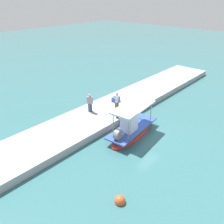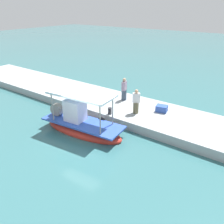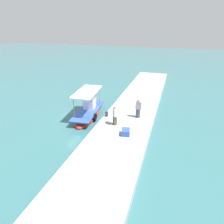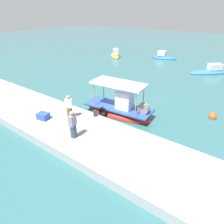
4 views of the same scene
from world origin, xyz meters
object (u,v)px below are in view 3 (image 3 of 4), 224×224
mooring_bollard (107,114)px  cargo_crate (126,132)px  fisherman_by_crate (115,116)px  main_fishing_boat (89,112)px  fisherman_near_bollard (138,109)px  marker_buoy (81,92)px

mooring_bollard → cargo_crate: bearing=-137.2°
fisherman_by_crate → cargo_crate: size_ratio=2.24×
main_fishing_boat → cargo_crate: main_fishing_boat is taller
fisherman_by_crate → mooring_bollard: 1.77m
main_fishing_boat → fisherman_near_bollard: 4.71m
marker_buoy → fisherman_by_crate: bearing=-138.5°
mooring_bollard → marker_buoy: mooring_bollard is taller
fisherman_near_bollard → fisherman_by_crate: 2.41m
main_fishing_boat → marker_buoy: main_fishing_boat is taller
marker_buoy → cargo_crate: bearing=-138.2°
main_fishing_boat → cargo_crate: 5.38m
fisherman_near_bollard → cargo_crate: bearing=175.0°
mooring_bollard → fisherman_by_crate: bearing=-137.9°
fisherman_near_bollard → mooring_bollard: (-0.64, 2.62, -0.53)m
cargo_crate → marker_buoy: bearing=41.8°
mooring_bollard → fisherman_near_bollard: bearing=-76.2°
main_fishing_boat → cargo_crate: bearing=-125.9°
mooring_bollard → cargo_crate: mooring_bollard is taller
main_fishing_boat → mooring_bollard: main_fishing_boat is taller
fisherman_by_crate → cargo_crate: bearing=-136.4°
mooring_bollard → marker_buoy: size_ratio=0.74×
main_fishing_boat → fisherman_near_bollard: size_ratio=3.25×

